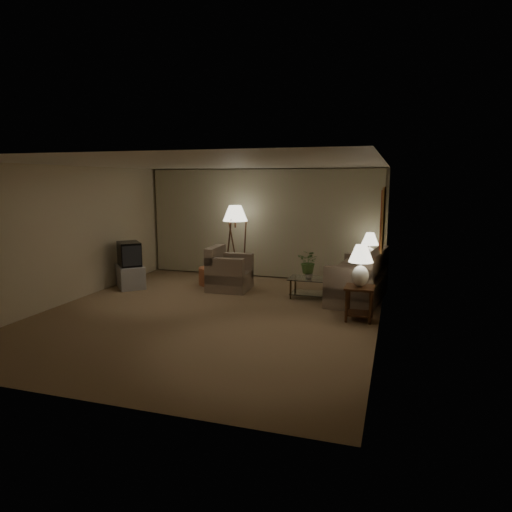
{
  "coord_description": "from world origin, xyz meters",
  "views": [
    {
      "loc": [
        3.22,
        -7.44,
        2.43
      ],
      "look_at": [
        0.71,
        0.6,
        1.01
      ],
      "focal_mm": 32.0,
      "sensor_mm": 36.0,
      "label": 1
    }
  ],
  "objects_px": {
    "table_lamp_far": "(370,245)",
    "coffee_table": "(316,285)",
    "table_lamp_near": "(361,262)",
    "ottoman": "(212,276)",
    "vase": "(309,274)",
    "sofa": "(357,281)",
    "crt_tv": "(129,254)",
    "armchair": "(230,273)",
    "floor_lamp": "(235,242)",
    "side_table_near": "(359,297)",
    "side_table_far": "(369,271)",
    "tv_cabinet": "(130,276)"
  },
  "relations": [
    {
      "from": "table_lamp_near",
      "to": "ottoman",
      "type": "xyz_separation_m",
      "value": [
        -3.53,
        1.78,
        -0.83
      ]
    },
    {
      "from": "table_lamp_far",
      "to": "ottoman",
      "type": "xyz_separation_m",
      "value": [
        -3.53,
        -0.69,
        -0.79
      ]
    },
    {
      "from": "coffee_table",
      "to": "crt_tv",
      "type": "distance_m",
      "value": 4.25
    },
    {
      "from": "coffee_table",
      "to": "crt_tv",
      "type": "xyz_separation_m",
      "value": [
        -4.22,
        -0.26,
        0.49
      ]
    },
    {
      "from": "table_lamp_far",
      "to": "crt_tv",
      "type": "xyz_separation_m",
      "value": [
        -5.2,
        -1.49,
        -0.22
      ]
    },
    {
      "from": "table_lamp_far",
      "to": "side_table_far",
      "type": "bearing_deg",
      "value": -90.0
    },
    {
      "from": "vase",
      "to": "floor_lamp",
      "type": "bearing_deg",
      "value": 151.15
    },
    {
      "from": "armchair",
      "to": "floor_lamp",
      "type": "distance_m",
      "value": 1.11
    },
    {
      "from": "armchair",
      "to": "floor_lamp",
      "type": "bearing_deg",
      "value": 9.7
    },
    {
      "from": "side_table_near",
      "to": "crt_tv",
      "type": "xyz_separation_m",
      "value": [
        -5.2,
        0.99,
        0.36
      ]
    },
    {
      "from": "side_table_near",
      "to": "tv_cabinet",
      "type": "height_order",
      "value": "side_table_near"
    },
    {
      "from": "armchair",
      "to": "floor_lamp",
      "type": "relative_size",
      "value": 0.53
    },
    {
      "from": "table_lamp_far",
      "to": "floor_lamp",
      "type": "xyz_separation_m",
      "value": [
        -3.14,
        -0.12,
        -0.04
      ]
    },
    {
      "from": "table_lamp_far",
      "to": "coffee_table",
      "type": "distance_m",
      "value": 1.72
    },
    {
      "from": "sofa",
      "to": "coffee_table",
      "type": "bearing_deg",
      "value": -75.68
    },
    {
      "from": "table_lamp_near",
      "to": "crt_tv",
      "type": "distance_m",
      "value": 5.3
    },
    {
      "from": "side_table_near",
      "to": "side_table_far",
      "type": "bearing_deg",
      "value": 90.0
    },
    {
      "from": "side_table_far",
      "to": "floor_lamp",
      "type": "xyz_separation_m",
      "value": [
        -3.14,
        -0.12,
        0.56
      ]
    },
    {
      "from": "side_table_far",
      "to": "coffee_table",
      "type": "distance_m",
      "value": 1.57
    },
    {
      "from": "floor_lamp",
      "to": "side_table_far",
      "type": "bearing_deg",
      "value": 2.15
    },
    {
      "from": "sofa",
      "to": "crt_tv",
      "type": "xyz_separation_m",
      "value": [
        -5.05,
        -0.36,
        0.36
      ]
    },
    {
      "from": "table_lamp_far",
      "to": "tv_cabinet",
      "type": "relative_size",
      "value": 0.67
    },
    {
      "from": "side_table_near",
      "to": "crt_tv",
      "type": "bearing_deg",
      "value": 169.27
    },
    {
      "from": "floor_lamp",
      "to": "vase",
      "type": "distance_m",
      "value": 2.33
    },
    {
      "from": "side_table_near",
      "to": "table_lamp_far",
      "type": "xyz_separation_m",
      "value": [
        -0.0,
        2.47,
        0.59
      ]
    },
    {
      "from": "coffee_table",
      "to": "vase",
      "type": "distance_m",
      "value": 0.27
    },
    {
      "from": "tv_cabinet",
      "to": "crt_tv",
      "type": "xyz_separation_m",
      "value": [
        0.0,
        0.0,
        0.52
      ]
    },
    {
      "from": "table_lamp_near",
      "to": "ottoman",
      "type": "relative_size",
      "value": 1.21
    },
    {
      "from": "vase",
      "to": "table_lamp_far",
      "type": "bearing_deg",
      "value": 47.14
    },
    {
      "from": "coffee_table",
      "to": "table_lamp_far",
      "type": "bearing_deg",
      "value": 51.16
    },
    {
      "from": "sofa",
      "to": "table_lamp_far",
      "type": "xyz_separation_m",
      "value": [
        0.15,
        1.12,
        0.58
      ]
    },
    {
      "from": "sofa",
      "to": "table_lamp_near",
      "type": "xyz_separation_m",
      "value": [
        0.15,
        -1.35,
        0.62
      ]
    },
    {
      "from": "side_table_far",
      "to": "coffee_table",
      "type": "bearing_deg",
      "value": -128.84
    },
    {
      "from": "side_table_near",
      "to": "side_table_far",
      "type": "height_order",
      "value": "same"
    },
    {
      "from": "table_lamp_far",
      "to": "coffee_table",
      "type": "height_order",
      "value": "table_lamp_far"
    },
    {
      "from": "side_table_near",
      "to": "ottoman",
      "type": "distance_m",
      "value": 3.95
    },
    {
      "from": "coffee_table",
      "to": "vase",
      "type": "height_order",
      "value": "vase"
    },
    {
      "from": "side_table_near",
      "to": "floor_lamp",
      "type": "relative_size",
      "value": 0.33
    },
    {
      "from": "side_table_far",
      "to": "table_lamp_far",
      "type": "height_order",
      "value": "table_lamp_far"
    },
    {
      "from": "tv_cabinet",
      "to": "floor_lamp",
      "type": "relative_size",
      "value": 0.55
    },
    {
      "from": "side_table_near",
      "to": "vase",
      "type": "relative_size",
      "value": 3.55
    },
    {
      "from": "armchair",
      "to": "side_table_far",
      "type": "relative_size",
      "value": 1.62
    },
    {
      "from": "sofa",
      "to": "armchair",
      "type": "bearing_deg",
      "value": -84.04
    },
    {
      "from": "side_table_far",
      "to": "coffee_table",
      "type": "xyz_separation_m",
      "value": [
        -0.98,
        -1.22,
        -0.12
      ]
    },
    {
      "from": "crt_tv",
      "to": "floor_lamp",
      "type": "relative_size",
      "value": 0.42
    },
    {
      "from": "sofa",
      "to": "table_lamp_far",
      "type": "relative_size",
      "value": 3.12
    },
    {
      "from": "table_lamp_far",
      "to": "tv_cabinet",
      "type": "bearing_deg",
      "value": -164.04
    },
    {
      "from": "sofa",
      "to": "side_table_near",
      "type": "xyz_separation_m",
      "value": [
        0.15,
        -1.35,
        -0.0
      ]
    },
    {
      "from": "armchair",
      "to": "vase",
      "type": "distance_m",
      "value": 1.82
    },
    {
      "from": "armchair",
      "to": "coffee_table",
      "type": "distance_m",
      "value": 1.97
    }
  ]
}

